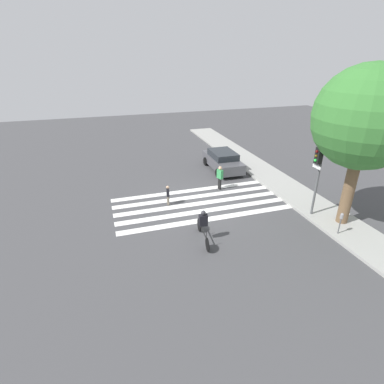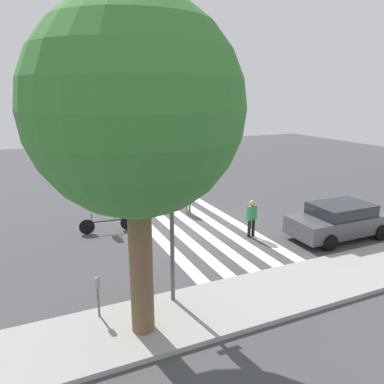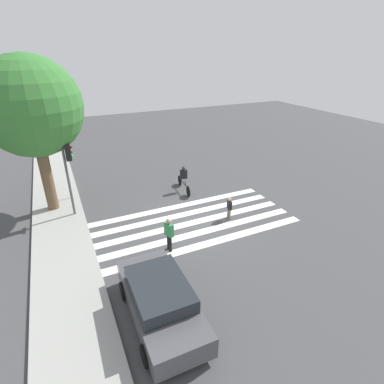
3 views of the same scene
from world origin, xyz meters
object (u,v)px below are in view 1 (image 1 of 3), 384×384
at_px(pedestrian_adult_tall_backpack, 220,176).
at_px(cyclist_near_curb, 203,225).
at_px(car_parked_silver_sedan, 223,160).
at_px(pedestrian_adult_yellow_jacket, 168,194).
at_px(traffic_light, 318,167).
at_px(parking_meter, 341,219).
at_px(street_tree, 366,119).

relative_size(pedestrian_adult_tall_backpack, cyclist_near_curb, 0.66).
height_order(cyclist_near_curb, car_parked_silver_sedan, cyclist_near_curb).
distance_m(pedestrian_adult_tall_backpack, pedestrian_adult_yellow_jacket, 3.96).
xyz_separation_m(traffic_light, car_parked_silver_sedan, (-8.20, -1.73, -2.13)).
relative_size(pedestrian_adult_tall_backpack, pedestrian_adult_yellow_jacket, 1.31).
xyz_separation_m(parking_meter, pedestrian_adult_tall_backpack, (-6.98, -3.41, -0.05)).
bearing_deg(cyclist_near_curb, pedestrian_adult_tall_backpack, 156.46).
bearing_deg(pedestrian_adult_yellow_jacket, parking_meter, -119.51).
xyz_separation_m(street_tree, cyclist_near_curb, (-0.73, -7.46, -4.63)).
bearing_deg(street_tree, car_parked_silver_sedan, -163.17).
bearing_deg(pedestrian_adult_yellow_jacket, cyclist_near_curb, -160.72).
relative_size(street_tree, cyclist_near_curb, 3.32).
xyz_separation_m(traffic_light, street_tree, (1.18, 1.11, 2.61)).
height_order(traffic_light, cyclist_near_curb, traffic_light).
bearing_deg(street_tree, traffic_light, -136.94).
relative_size(pedestrian_adult_tall_backpack, car_parked_silver_sedan, 0.36).
relative_size(pedestrian_adult_yellow_jacket, car_parked_silver_sedan, 0.28).
distance_m(traffic_light, parking_meter, 2.84).
height_order(street_tree, cyclist_near_curb, street_tree).
relative_size(parking_meter, car_parked_silver_sedan, 0.29).
xyz_separation_m(pedestrian_adult_tall_backpack, pedestrian_adult_yellow_jacket, (1.21, -3.77, -0.21)).
relative_size(cyclist_near_curb, car_parked_silver_sedan, 0.54).
xyz_separation_m(pedestrian_adult_tall_backpack, car_parked_silver_sedan, (-3.30, 1.59, -0.14)).
distance_m(pedestrian_adult_yellow_jacket, cyclist_near_curb, 4.21).
xyz_separation_m(traffic_light, parking_meter, (2.08, 0.09, -1.94)).
bearing_deg(pedestrian_adult_tall_backpack, pedestrian_adult_yellow_jacket, 90.11).
bearing_deg(traffic_light, street_tree, 43.06).
xyz_separation_m(street_tree, car_parked_silver_sedan, (-9.38, -2.84, -4.74)).
bearing_deg(car_parked_silver_sedan, street_tree, 17.61).
bearing_deg(parking_meter, pedestrian_adult_yellow_jacket, -128.79).
xyz_separation_m(street_tree, pedestrian_adult_yellow_jacket, (-4.87, -8.19, -4.81)).
xyz_separation_m(parking_meter, cyclist_near_curb, (-1.62, -6.45, -0.08)).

